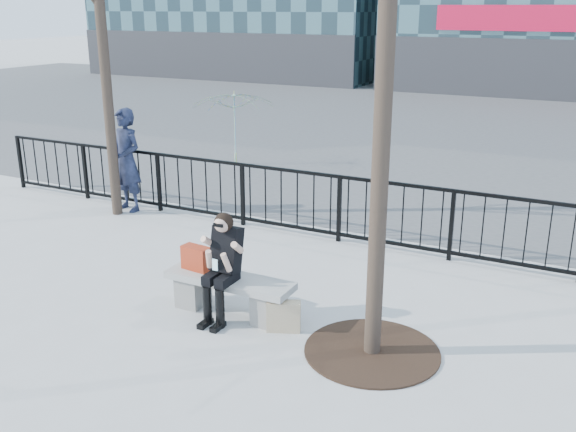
% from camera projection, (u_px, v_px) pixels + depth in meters
% --- Properties ---
extents(ground, '(120.00, 120.00, 0.00)m').
position_uv_depth(ground, '(230.00, 313.00, 7.99)').
color(ground, '#A7A6A1').
rests_on(ground, ground).
extents(street_surface, '(60.00, 23.00, 0.01)m').
position_uv_depth(street_surface, '(476.00, 125.00, 20.69)').
color(street_surface, '#474747').
rests_on(street_surface, ground).
extents(railing, '(14.00, 0.06, 1.10)m').
position_uv_depth(railing, '(328.00, 207.00, 10.35)').
color(railing, black).
rests_on(railing, ground).
extents(tree_grate, '(1.50, 1.50, 0.02)m').
position_uv_depth(tree_grate, '(372.00, 351.00, 7.08)').
color(tree_grate, black).
rests_on(tree_grate, ground).
extents(bench_main, '(1.65, 0.46, 0.49)m').
position_uv_depth(bench_main, '(230.00, 291.00, 7.89)').
color(bench_main, slate).
rests_on(bench_main, ground).
extents(seated_woman, '(0.50, 0.64, 1.34)m').
position_uv_depth(seated_woman, '(222.00, 268.00, 7.64)').
color(seated_woman, black).
rests_on(seated_woman, ground).
extents(handbag, '(0.39, 0.21, 0.30)m').
position_uv_depth(handbag, '(196.00, 258.00, 8.02)').
color(handbag, '#A72E14').
rests_on(handbag, bench_main).
extents(shopping_bag, '(0.42, 0.29, 0.37)m').
position_uv_depth(shopping_bag, '(284.00, 316.00, 7.50)').
color(shopping_bag, beige).
rests_on(shopping_bag, ground).
extents(standing_man, '(0.78, 0.59, 1.90)m').
position_uv_depth(standing_man, '(127.00, 160.00, 11.76)').
color(standing_man, black).
rests_on(standing_man, ground).
extents(vendor_umbrella, '(1.98, 2.02, 1.77)m').
position_uv_depth(vendor_umbrella, '(234.00, 128.00, 15.19)').
color(vendor_umbrella, yellow).
rests_on(vendor_umbrella, ground).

